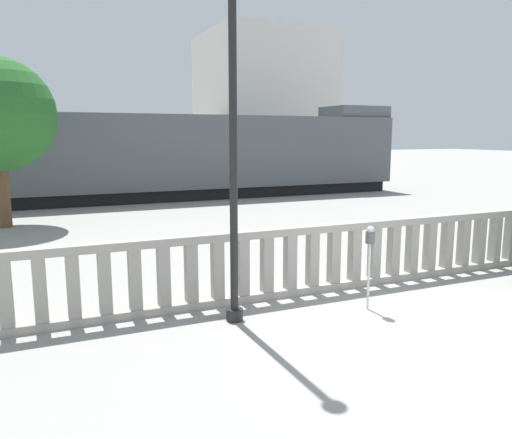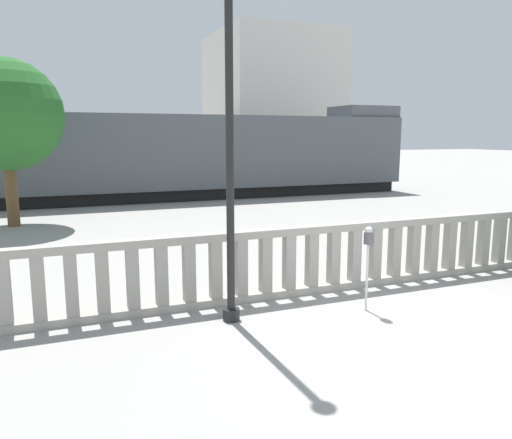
# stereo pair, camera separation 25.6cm
# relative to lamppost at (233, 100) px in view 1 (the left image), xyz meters

# --- Properties ---
(ground_plane) EXTENTS (160.00, 160.00, 0.00)m
(ground_plane) POSITION_rel_lamppost_xyz_m (2.41, -1.89, -3.56)
(ground_plane) COLOR gray
(balustrade) EXTENTS (17.19, 0.24, 1.32)m
(balustrade) POSITION_rel_lamppost_xyz_m (2.41, 0.81, -2.90)
(balustrade) COLOR #9E998E
(balustrade) RESTS_ON ground
(lamppost) EXTENTS (0.29, 0.29, 6.79)m
(lamppost) POSITION_rel_lamppost_xyz_m (0.00, 0.00, 0.00)
(lamppost) COLOR black
(lamppost) RESTS_ON ground
(parking_meter) EXTENTS (0.16, 0.16, 1.49)m
(parking_meter) POSITION_rel_lamppost_xyz_m (2.34, -0.43, -2.38)
(parking_meter) COLOR silver
(parking_meter) RESTS_ON ground
(train_near) EXTENTS (23.78, 2.81, 4.55)m
(train_near) POSITION_rel_lamppost_xyz_m (2.94, 15.99, -1.49)
(train_near) COLOR black
(train_near) RESTS_ON ground
(train_far) EXTENTS (21.33, 2.96, 4.03)m
(train_far) POSITION_rel_lamppost_xyz_m (-2.58, 23.59, -1.75)
(train_far) COLOR black
(train_far) RESTS_ON ground
(building_block) EXTENTS (8.19, 8.66, 10.31)m
(building_block) POSITION_rel_lamppost_xyz_m (12.77, 27.44, 1.60)
(building_block) COLOR beige
(building_block) RESTS_ON ground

